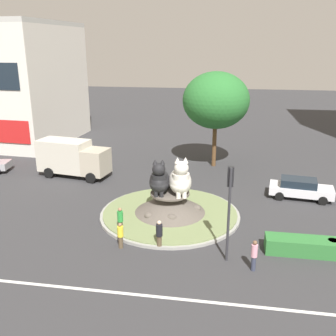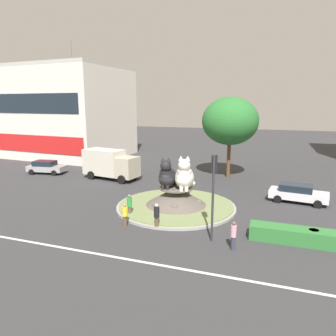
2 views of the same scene
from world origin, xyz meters
name	(u,v)px [view 1 (image 1 of 2)]	position (x,y,z in m)	size (l,w,h in m)	color
ground_plane	(170,215)	(0.00, 0.00, 0.00)	(160.00, 160.00, 0.00)	#333335
lane_centreline	(140,295)	(0.00, -8.86, 0.00)	(112.00, 0.20, 0.01)	silver
roundabout_island	(170,207)	(0.00, 0.02, 0.62)	(9.43, 9.43, 1.65)	gray
cat_statue_black	(160,180)	(-0.66, -0.20, 2.56)	(1.58, 2.57, 2.48)	black
cat_statue_white	(180,180)	(0.72, -0.15, 2.63)	(1.98, 2.98, 2.67)	silver
traffic_light_mast	(230,197)	(3.89, -5.05, 3.63)	(0.33, 0.46, 5.21)	#2D2D33
clipped_hedge_strip	(315,247)	(8.67, -3.75, 0.45)	(5.34, 1.20, 0.90)	#2D7033
broadleaf_tree_behind_island	(216,100)	(2.36, 11.70, 6.22)	(6.07, 6.07, 8.81)	brown
pedestrian_black_shirt	(159,234)	(0.11, -4.52, 0.91)	(0.37, 0.37, 1.73)	brown
pedestrian_yellow_shirt	(120,235)	(-2.07, -4.79, 0.81)	(0.34, 0.34, 1.55)	brown
pedestrian_pink_shirt	(254,255)	(5.26, -5.91, 0.91)	(0.32, 0.32, 1.70)	#33384C
pedestrian_green_shirt	(120,220)	(-2.59, -3.02, 0.88)	(0.35, 0.35, 1.67)	brown
sedan_on_far_lane	(300,188)	(9.17, 4.61, 0.80)	(4.78, 2.49, 1.52)	silver
delivery_box_truck	(72,157)	(-9.68, 6.71, 1.71)	(6.51, 3.33, 3.19)	#B7AD99
litter_bin	(332,247)	(9.60, -3.66, 0.45)	(0.56, 0.56, 0.90)	#2D4233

